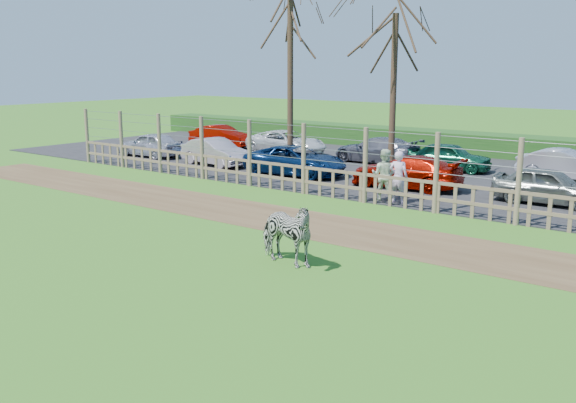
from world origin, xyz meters
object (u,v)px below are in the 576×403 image
Objects in this scene: visitor_a at (398,177)px; car_4 at (548,186)px; tree_mid at (394,55)px; car_1 at (215,152)px; car_10 at (450,157)px; zebra at (285,233)px; car_8 at (287,142)px; car_0 at (150,144)px; car_9 at (377,150)px; tree_left at (290,38)px; car_11 at (566,165)px; car_2 at (295,161)px; car_7 at (221,136)px; car_3 at (406,172)px; visitor_b at (384,175)px.

visitor_a reaches higher than car_4.
tree_mid is 1.87× the size of car_1.
car_4 is 1.00× the size of car_10.
zebra is 7.51m from visitor_a.
car_0 is at bearing 138.10° from car_8.
car_1 and car_9 have the same top height.
car_1 is at bearing -149.43° from tree_left.
car_9 is 8.22m from car_11.
visitor_a is at bearing 77.54° from car_0.
car_2 is 1.23× the size of car_4.
car_10 is (13.33, 0.03, 0.00)m from car_7.
car_4 is (11.43, -1.20, -4.98)m from tree_left.
car_1 is 6.56m from car_7.
visitor_a is at bearing -121.67° from car_7.
tree_mid is 1.58× the size of car_8.
car_0 is (-15.95, 9.82, -0.11)m from zebra.
tree_mid is 1.87× the size of car_7.
car_0 is at bearing -93.47° from car_3.
car_11 is (13.31, 0.67, 0.00)m from car_8.
tree_left is 15.08m from zebra.
visitor_a reaches higher than car_10.
car_9 is 1.14× the size of car_11.
car_11 is (10.71, 3.81, -4.98)m from tree_left.
car_10 and car_11 have the same top height.
car_4 is 6.95m from car_10.
car_7 and car_10 have the same top height.
car_1 is 1.03× the size of car_4.
car_9 is at bearing 130.49° from tree_mid.
car_4 is (6.93, -2.20, -4.23)m from tree_mid.
car_9 is at bearing -84.26° from car_8.
car_9 is at bearing -94.74° from car_7.
car_4 is (3.96, 2.82, -0.26)m from visitor_a.
car_7 is (0.20, 4.86, 0.00)m from car_0.
zebra is 1.03× the size of visitor_b.
tree_mid is 8.02m from car_11.
car_8 is 8.71m from car_10.
car_11 is at bearing 93.89° from car_9.
car_10 is (9.03, 4.98, 0.00)m from car_1.
car_9 is at bearing -62.96° from visitor_a.
car_0 is at bearing -62.74° from car_9.
car_0 is 6.79m from car_8.
car_0 is (-7.43, -1.63, -4.98)m from tree_left.
car_3 is 14.47m from car_7.
tree_mid is at bearing -66.36° from visitor_a.
tree_mid reaches higher than car_10.
car_4 and car_8 have the same top height.
tree_left is at bearing 111.90° from car_10.
car_8 is 1.04× the size of car_9.
zebra is 18.35m from car_8.
visitor_b is 2.51m from car_3.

